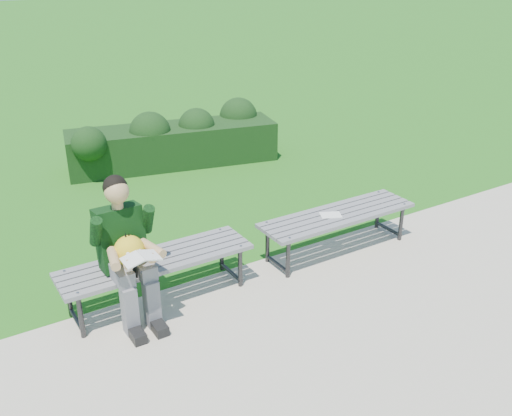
# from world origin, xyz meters

# --- Properties ---
(ground) EXTENTS (80.00, 80.00, 0.00)m
(ground) POSITION_xyz_m (0.00, 0.00, 0.00)
(ground) COLOR #207B1F
(ground) RESTS_ON ground
(walkway) EXTENTS (30.00, 3.50, 0.02)m
(walkway) POSITION_xyz_m (0.00, -1.75, 0.01)
(walkway) COLOR beige
(walkway) RESTS_ON ground
(hedge) EXTENTS (3.27, 1.45, 0.88)m
(hedge) POSITION_xyz_m (0.84, 3.34, 0.39)
(hedge) COLOR #173710
(hedge) RESTS_ON ground
(bench_left) EXTENTS (1.80, 0.50, 0.46)m
(bench_left) POSITION_xyz_m (-0.94, -0.14, 0.42)
(bench_left) COLOR gray
(bench_left) RESTS_ON walkway
(bench_right) EXTENTS (1.80, 0.50, 0.46)m
(bench_right) POSITION_xyz_m (1.11, -0.25, 0.42)
(bench_right) COLOR gray
(bench_right) RESTS_ON walkway
(seated_boy) EXTENTS (0.56, 0.76, 1.31)m
(seated_boy) POSITION_xyz_m (-1.24, -0.24, 0.71)
(seated_boy) COLOR gray
(seated_boy) RESTS_ON walkway
(paper_sheet) EXTENTS (0.27, 0.24, 0.01)m
(paper_sheet) POSITION_xyz_m (1.01, -0.25, 0.47)
(paper_sheet) COLOR white
(paper_sheet) RESTS_ON bench_right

